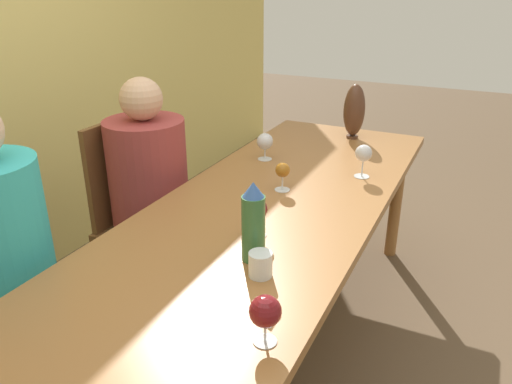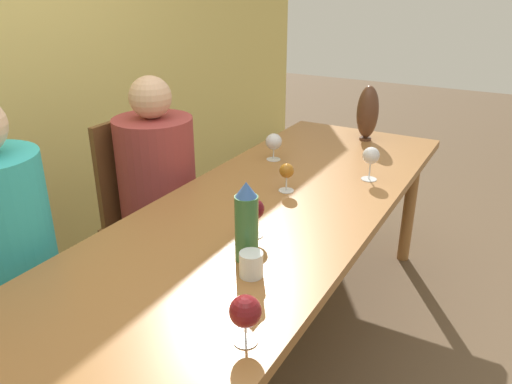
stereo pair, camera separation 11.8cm
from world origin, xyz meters
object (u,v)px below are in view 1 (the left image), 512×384
object	(u,v)px
water_bottle	(253,223)
person_near	(4,269)
wine_glass_4	(364,154)
vase	(354,111)
wine_glass_0	(283,171)
wine_glass_5	(265,312)
chair_far	(139,213)
wine_glass_3	(265,142)
wine_glass_2	(257,210)
person_far	(152,193)
water_tumbler	(260,264)

from	to	relation	value
water_bottle	person_near	xyz separation A→B (m)	(-0.32, 0.81, -0.21)
person_near	wine_glass_4	bearing A→B (deg)	-37.98
vase	wine_glass_0	size ratio (longest dim) A/B	2.48
wine_glass_5	chair_far	distance (m)	1.44
vase	person_near	size ratio (longest dim) A/B	0.25
water_bottle	wine_glass_3	xyz separation A→B (m)	(0.91, 0.37, -0.04)
person_near	chair_far	bearing A→B (deg)	6.14
wine_glass_2	person_far	size ratio (longest dim) A/B	0.12
wine_glass_0	water_tumbler	bearing A→B (deg)	-162.85
chair_far	person_far	distance (m)	0.15
wine_glass_2	wine_glass_5	distance (m)	0.57
water_bottle	wine_glass_3	world-z (taller)	water_bottle
wine_glass_2	person_far	xyz separation A→B (m)	(0.37, 0.74, -0.22)
water_tumbler	wine_glass_3	distance (m)	1.08
person_far	chair_far	bearing A→B (deg)	90.00
wine_glass_5	person_far	distance (m)	1.35
wine_glass_4	wine_glass_3	bearing A→B (deg)	87.25
water_tumbler	person_far	world-z (taller)	person_far
water_bottle	wine_glass_2	world-z (taller)	water_bottle
water_bottle	wine_glass_4	xyz separation A→B (m)	(0.88, -0.13, -0.02)
water_tumbler	vase	bearing A→B (deg)	5.06
vase	wine_glass_0	distance (m)	0.89
water_bottle	wine_glass_3	size ratio (longest dim) A/B	2.00
water_bottle	water_tumbler	distance (m)	0.14
wine_glass_2	water_tumbler	bearing A→B (deg)	-152.37
water_tumbler	chair_far	xyz separation A→B (m)	(0.60, 0.96, -0.28)
water_bottle	chair_far	distance (m)	1.10
vase	wine_glass_4	size ratio (longest dim) A/B	2.01
person_near	vase	bearing A→B (deg)	-22.39
wine_glass_4	person_far	size ratio (longest dim) A/B	0.13
wine_glass_0	wine_glass_3	xyz separation A→B (m)	(0.33, 0.24, 0.00)
wine_glass_3	person_far	size ratio (longest dim) A/B	0.11
wine_glass_2	wine_glass_3	size ratio (longest dim) A/B	1.03
water_bottle	vase	xyz separation A→B (m)	(1.46, 0.07, 0.03)
vase	water_tumbler	bearing A→B (deg)	-174.94
wine_glass_3	person_far	distance (m)	0.61
wine_glass_0	wine_glass_5	world-z (taller)	wine_glass_5
person_near	wine_glass_2	bearing A→B (deg)	-57.69
water_bottle	wine_glass_0	world-z (taller)	water_bottle
water_bottle	person_near	world-z (taller)	person_near
water_bottle	vase	world-z (taller)	vase
wine_glass_3	chair_far	xyz separation A→B (m)	(-0.38, 0.52, -0.34)
wine_glass_2	chair_far	world-z (taller)	chair_far
water_tumbler	wine_glass_4	bearing A→B (deg)	-4.13
wine_glass_2	chair_far	xyz separation A→B (m)	(0.37, 0.84, -0.34)
wine_glass_4	wine_glass_5	bearing A→B (deg)	-176.70
wine_glass_2	wine_glass_4	bearing A→B (deg)	-14.69
water_tumbler	wine_glass_5	bearing A→B (deg)	-152.68
wine_glass_4	wine_glass_0	bearing A→B (deg)	138.45
wine_glass_0	wine_glass_5	distance (m)	0.99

